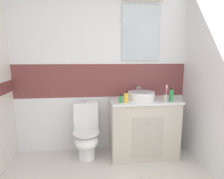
{
  "coord_description": "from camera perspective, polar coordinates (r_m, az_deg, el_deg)",
  "views": [
    {
      "loc": [
        -0.17,
        -0.4,
        1.46
      ],
      "look_at": [
        0.08,
        1.77,
        1.07
      ],
      "focal_mm": 29.81,
      "sensor_mm": 36.0,
      "label": 1
    }
  ],
  "objects": [
    {
      "name": "shampoo_bottle_tall",
      "position": [
        2.68,
        17.7,
        -1.65
      ],
      "size": [
        0.06,
        0.06,
        0.18
      ],
      "color": "green",
      "rests_on": "vanity_cabinet"
    },
    {
      "name": "wall_back_tiled",
      "position": [
        2.86,
        -2.96,
        6.12
      ],
      "size": [
        3.2,
        0.2,
        2.5
      ],
      "color": "white",
      "rests_on": "ground_plane"
    },
    {
      "name": "toilet",
      "position": [
        2.78,
        -7.9,
        -13.01
      ],
      "size": [
        0.37,
        0.5,
        0.81
      ],
      "color": "white",
      "rests_on": "ground_plane"
    },
    {
      "name": "sink_basin",
      "position": [
        2.71,
        8.95,
        -1.76
      ],
      "size": [
        0.38,
        0.43,
        0.17
      ],
      "color": "white",
      "rests_on": "vanity_cabinet"
    },
    {
      "name": "toothbrush_cup",
      "position": [
        2.64,
        16.12,
        -2.39
      ],
      "size": [
        0.06,
        0.06,
        0.23
      ],
      "color": "#B2ADA3",
      "rests_on": "vanity_cabinet"
    },
    {
      "name": "lotion_bottle_short",
      "position": [
        2.5,
        2.63,
        -2.86
      ],
      "size": [
        0.05,
        0.05,
        0.11
      ],
      "color": "green",
      "rests_on": "vanity_cabinet"
    },
    {
      "name": "vanity_cabinet",
      "position": [
        2.85,
        9.45,
        -11.32
      ],
      "size": [
        0.98,
        0.52,
        0.85
      ],
      "color": "beige",
      "rests_on": "ground_plane"
    },
    {
      "name": "soap_dispenser",
      "position": [
        2.51,
        4.37,
        -2.53
      ],
      "size": [
        0.06,
        0.06,
        0.17
      ],
      "color": "yellow",
      "rests_on": "vanity_cabinet"
    }
  ]
}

